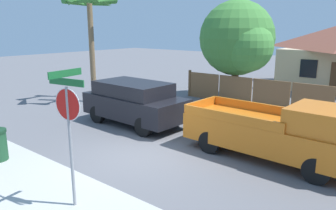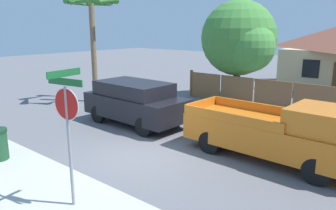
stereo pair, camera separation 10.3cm
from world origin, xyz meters
name	(u,v)px [view 2 (the right image)]	position (x,y,z in m)	size (l,w,h in m)	color
ground_plane	(140,155)	(0.00, 0.00, 0.00)	(80.00, 80.00, 0.00)	slate
sidewalk_strip	(33,199)	(0.00, -3.60, 0.00)	(36.00, 3.20, 0.01)	#B2B2AD
wooden_fence	(292,97)	(1.78, 8.55, 0.73)	(11.96, 0.12, 1.55)	brown
oak_tree	(241,40)	(-1.65, 9.66, 3.30)	(4.36, 4.15, 5.47)	brown
palm_tree	(91,11)	(-7.33, 4.04, 4.80)	(2.75, 2.96, 5.59)	brown
red_suv	(135,101)	(-2.56, 2.37, 0.97)	(4.53, 2.16, 1.79)	black
orange_pickup	(278,133)	(3.53, 2.36, 0.89)	(5.39, 2.07, 1.85)	orange
stop_sign	(67,116)	(0.94, -3.11, 2.12)	(0.99, 0.89, 3.12)	gray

